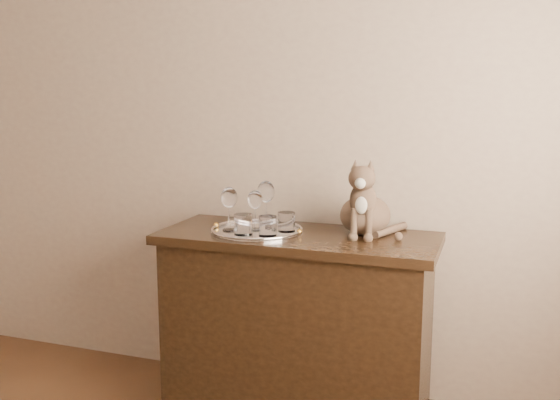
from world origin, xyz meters
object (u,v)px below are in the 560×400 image
(sideboard, at_px, (297,327))
(tumbler_c, at_px, (286,222))
(wine_glass_d, at_px, (255,210))
(cat, at_px, (366,196))
(tumbler_a, at_px, (268,226))
(wine_glass_b, at_px, (266,203))
(wine_glass_c, at_px, (229,209))
(tumbler_b, at_px, (243,224))
(tray, at_px, (257,231))

(sideboard, relative_size, tumbler_c, 14.18)
(sideboard, height_order, wine_glass_d, wine_glass_d)
(tumbler_c, height_order, cat, cat)
(wine_glass_d, relative_size, cat, 0.53)
(sideboard, relative_size, tumbler_a, 14.18)
(sideboard, height_order, tumbler_a, tumbler_a)
(sideboard, relative_size, wine_glass_d, 6.82)
(wine_glass_b, xyz_separation_m, wine_glass_c, (-0.12, -0.14, -0.01))
(tumbler_b, bearing_deg, sideboard, 30.93)
(tray, bearing_deg, tumbler_b, -105.03)
(tray, xyz_separation_m, tumbler_c, (0.13, 0.02, 0.05))
(sideboard, relative_size, tray, 3.00)
(tumbler_a, xyz_separation_m, tumbler_c, (0.05, 0.11, 0.00))
(tray, relative_size, wine_glass_c, 2.08)
(wine_glass_c, distance_m, tumbler_b, 0.12)
(sideboard, distance_m, cat, 0.66)
(sideboard, bearing_deg, wine_glass_c, -167.33)
(tray, distance_m, tumbler_a, 0.12)
(wine_glass_b, distance_m, tumbler_c, 0.16)
(wine_glass_b, xyz_separation_m, tumbler_c, (0.12, -0.07, -0.06))
(wine_glass_b, bearing_deg, sideboard, -22.03)
(wine_glass_c, xyz_separation_m, tumbler_a, (0.19, -0.04, -0.05))
(sideboard, distance_m, tumbler_b, 0.53)
(wine_glass_b, bearing_deg, wine_glass_d, -101.50)
(tray, relative_size, tumbler_a, 4.73)
(tumbler_c, bearing_deg, wine_glass_d, -174.38)
(tumbler_a, relative_size, cat, 0.25)
(wine_glass_c, distance_m, tumbler_c, 0.26)
(tumbler_a, distance_m, tumbler_c, 0.12)
(sideboard, height_order, cat, cat)
(wine_glass_c, distance_m, cat, 0.59)
(tumbler_b, distance_m, cat, 0.54)
(tray, bearing_deg, wine_glass_d, 139.88)
(wine_glass_b, height_order, cat, cat)
(tray, bearing_deg, cat, 15.37)
(tray, height_order, tumbler_a, tumbler_a)
(wine_glass_d, distance_m, tumbler_c, 0.15)
(tray, distance_m, cat, 0.50)
(tumbler_a, bearing_deg, wine_glass_b, 112.74)
(wine_glass_c, height_order, cat, cat)
(sideboard, bearing_deg, tumbler_a, -131.87)
(tumbler_a, height_order, tumbler_c, same)
(wine_glass_b, bearing_deg, wine_glass_c, -131.30)
(wine_glass_b, bearing_deg, tumbler_b, -98.98)
(wine_glass_d, bearing_deg, tumbler_b, -96.82)
(tumbler_b, bearing_deg, tumbler_a, 6.81)
(tray, height_order, cat, cat)
(wine_glass_c, bearing_deg, cat, 15.92)
(wine_glass_b, xyz_separation_m, tumbler_b, (-0.03, -0.19, -0.06))
(tray, xyz_separation_m, wine_glass_c, (-0.11, -0.04, 0.10))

